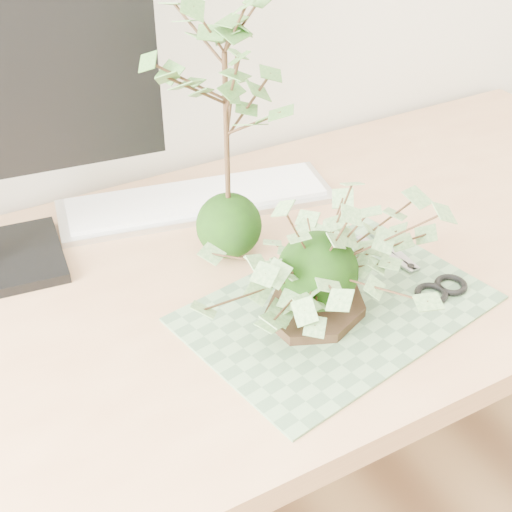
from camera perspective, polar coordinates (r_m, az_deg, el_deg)
name	(u,v)px	position (r m, az deg, el deg)	size (l,w,h in m)	color
desk	(282,306)	(1.15, 2.13, -4.03)	(1.60, 0.70, 0.74)	tan
cutting_mat	(337,308)	(1.01, 6.52, -4.17)	(0.41, 0.28, 0.00)	#4B6C4B
stone_dish	(315,307)	(0.99, 4.78, -4.12)	(0.16, 0.16, 0.01)	black
ivy_kokedama	(320,239)	(0.92, 5.11, 1.34)	(0.31, 0.31, 0.22)	black
maple_kokedama	(225,71)	(0.98, -2.50, 14.60)	(0.26, 0.26, 0.42)	black
keyboard	(197,200)	(1.24, -4.75, 4.50)	(0.49, 0.23, 0.02)	silver
scissors	(428,281)	(1.07, 13.60, -1.93)	(0.09, 0.20, 0.01)	gray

